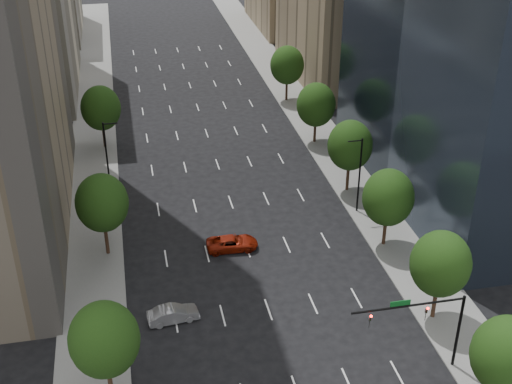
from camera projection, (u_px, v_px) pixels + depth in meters
sidewalk_left at (94, 215)px, 75.79m from camera, size 6.00×200.00×0.15m
sidewalk_right at (359, 189)px, 81.26m from camera, size 6.00×200.00×0.15m
tree_right_0 at (507, 355)px, 48.39m from camera, size 5.20×5.20×8.39m
tree_right_1 at (441, 264)px, 57.66m from camera, size 5.20×5.20×8.75m
tree_right_2 at (388, 198)px, 68.03m from camera, size 5.20×5.20×8.61m
tree_right_3 at (350, 145)px, 78.19m from camera, size 5.20×5.20×8.89m
tree_right_4 at (316, 105)px, 90.41m from camera, size 5.20×5.20×8.46m
tree_right_5 at (287, 65)px, 104.01m from camera, size 5.20×5.20×8.75m
tree_left_0 at (104, 340)px, 49.28m from camera, size 5.20×5.20×8.75m
tree_left_1 at (102, 203)px, 66.35m from camera, size 5.20×5.20×8.97m
tree_left_2 at (101, 108)px, 88.80m from camera, size 5.20×5.20×8.68m
streetlight_rn at (359, 173)px, 74.30m from camera, size 1.70×0.20×9.00m
streetlight_ln at (107, 156)px, 78.14m from camera, size 1.70×0.20×9.00m
traffic_signal at (431, 319)px, 52.17m from camera, size 9.12×0.40×7.38m
car_silver at (173, 314)px, 59.66m from camera, size 4.66×2.09×1.49m
car_red_far at (232, 243)px, 69.66m from camera, size 5.33×2.58×1.46m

